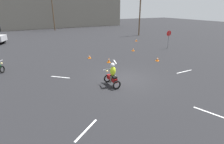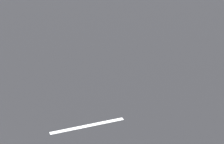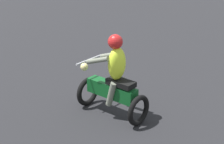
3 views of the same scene
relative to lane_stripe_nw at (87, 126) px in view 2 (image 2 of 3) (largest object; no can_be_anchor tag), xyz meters
The scene contains 1 object.
lane_stripe_nw is the anchor object (origin of this frame).
Camera 2 is at (2.43, 6.55, 4.58)m, focal length 70.00 mm.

